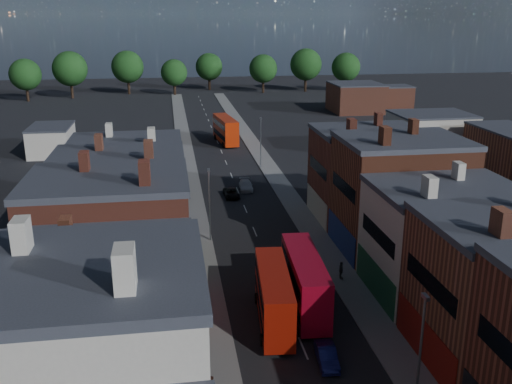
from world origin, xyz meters
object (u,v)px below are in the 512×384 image
object	(u,v)px
bus_2	(226,129)
ped_3	(341,270)
car_2	(231,193)
car_3	(246,185)
bus_0	(274,296)
car_1	(327,356)
bus_1	(305,280)

from	to	relation	value
bus_2	ped_3	bearing A→B (deg)	-92.45
car_2	ped_3	xyz separation A→B (m)	(7.29, -26.52, 0.39)
car_3	bus_2	bearing A→B (deg)	91.77
bus_0	car_3	world-z (taller)	bus_0
car_1	ped_3	xyz separation A→B (m)	(4.89, 12.72, 0.36)
bus_0	ped_3	distance (m)	10.17
car_3	ped_3	size ratio (longest dim) A/B	2.57
bus_1	car_1	distance (m)	8.34
car_1	bus_0	bearing A→B (deg)	118.52
bus_1	bus_2	size ratio (longest dim) A/B	0.94
bus_1	car_2	xyz separation A→B (m)	(-2.70, 31.12, -1.94)
bus_1	bus_2	world-z (taller)	bus_2
bus_0	bus_1	size ratio (longest dim) A/B	0.95
bus_1	car_3	world-z (taller)	bus_1
bus_0	car_3	distance (m)	36.38
car_3	car_2	bearing A→B (deg)	-125.37
bus_1	bus_0	bearing A→B (deg)	-142.95
bus_2	car_2	distance (m)	34.15
car_2	ped_3	world-z (taller)	ped_3
bus_2	car_3	world-z (taller)	bus_2
bus_1	ped_3	size ratio (longest dim) A/B	6.44
bus_1	bus_2	xyz separation A→B (m)	(0.00, 65.10, 0.14)
car_3	bus_1	bearing A→B (deg)	-87.17
car_1	car_3	world-z (taller)	car_3
ped_3	bus_1	bearing A→B (deg)	139.10
bus_2	car_2	bearing A→B (deg)	-101.33
bus_1	car_2	bearing A→B (deg)	98.23
car_1	car_2	bearing A→B (deg)	98.17
bus_1	ped_3	bearing A→B (deg)	48.38
bus_2	car_1	xyz separation A→B (m)	(-0.30, -73.21, -2.04)
bus_0	car_2	bearing A→B (deg)	94.63
car_2	car_3	size ratio (longest dim) A/B	0.95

